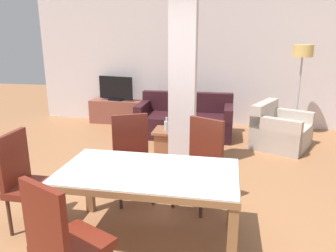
{
  "coord_description": "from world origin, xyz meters",
  "views": [
    {
      "loc": [
        0.7,
        -2.71,
        1.95
      ],
      "look_at": [
        0.0,
        0.99,
        0.88
      ],
      "focal_mm": 35.0,
      "sensor_mm": 36.0,
      "label": 1
    }
  ],
  "objects_px": {
    "dining_chair_far_left": "(132,154)",
    "dining_chair_far_right": "(200,160)",
    "tv_screen": "(116,89)",
    "sofa": "(185,121)",
    "bottle": "(167,125)",
    "dining_chair_near_left": "(63,239)",
    "armchair": "(279,132)",
    "floor_lamp": "(302,59)",
    "dining_table": "(148,185)",
    "tv_stand": "(117,111)",
    "coffee_table": "(172,141)",
    "dining_chair_head_left": "(27,178)"
  },
  "relations": [
    {
      "from": "dining_chair_far_right",
      "to": "floor_lamp",
      "type": "bearing_deg",
      "value": -91.18
    },
    {
      "from": "coffee_table",
      "to": "armchair",
      "type": "bearing_deg",
      "value": 18.95
    },
    {
      "from": "dining_table",
      "to": "coffee_table",
      "type": "bearing_deg",
      "value": 94.8
    },
    {
      "from": "bottle",
      "to": "tv_stand",
      "type": "height_order",
      "value": "bottle"
    },
    {
      "from": "sofa",
      "to": "bottle",
      "type": "xyz_separation_m",
      "value": [
        -0.17,
        -1.04,
        0.19
      ]
    },
    {
      "from": "dining_chair_near_left",
      "to": "sofa",
      "type": "height_order",
      "value": "dining_chair_near_left"
    },
    {
      "from": "dining_chair_far_right",
      "to": "tv_stand",
      "type": "relative_size",
      "value": 0.87
    },
    {
      "from": "sofa",
      "to": "floor_lamp",
      "type": "relative_size",
      "value": 1.04
    },
    {
      "from": "dining_chair_far_right",
      "to": "coffee_table",
      "type": "xyz_separation_m",
      "value": [
        -0.62,
        1.66,
        -0.34
      ]
    },
    {
      "from": "bottle",
      "to": "floor_lamp",
      "type": "height_order",
      "value": "floor_lamp"
    },
    {
      "from": "dining_chair_far_right",
      "to": "coffee_table",
      "type": "relative_size",
      "value": 1.65
    },
    {
      "from": "dining_chair_near_left",
      "to": "tv_stand",
      "type": "bearing_deg",
      "value": 130.3
    },
    {
      "from": "tv_screen",
      "to": "floor_lamp",
      "type": "bearing_deg",
      "value": -173.53
    },
    {
      "from": "armchair",
      "to": "dining_chair_near_left",
      "type": "bearing_deg",
      "value": -1.86
    },
    {
      "from": "dining_table",
      "to": "dining_chair_near_left",
      "type": "bearing_deg",
      "value": -115.12
    },
    {
      "from": "dining_table",
      "to": "dining_chair_near_left",
      "type": "height_order",
      "value": "dining_chair_near_left"
    },
    {
      "from": "armchair",
      "to": "coffee_table",
      "type": "distance_m",
      "value": 1.92
    },
    {
      "from": "dining_chair_near_left",
      "to": "floor_lamp",
      "type": "xyz_separation_m",
      "value": [
        2.41,
        4.69,
        0.94
      ]
    },
    {
      "from": "dining_chair_head_left",
      "to": "sofa",
      "type": "xyz_separation_m",
      "value": [
        1.14,
        3.46,
        -0.26
      ]
    },
    {
      "from": "dining_chair_far_left",
      "to": "tv_stand",
      "type": "distance_m",
      "value": 3.57
    },
    {
      "from": "dining_chair_far_left",
      "to": "dining_chair_far_right",
      "type": "xyz_separation_m",
      "value": [
        0.82,
        -0.02,
        0.0
      ]
    },
    {
      "from": "dining_table",
      "to": "tv_screen",
      "type": "distance_m",
      "value": 4.5
    },
    {
      "from": "dining_chair_near_left",
      "to": "dining_chair_far_left",
      "type": "relative_size",
      "value": 1.0
    },
    {
      "from": "dining_chair_head_left",
      "to": "floor_lamp",
      "type": "distance_m",
      "value": 5.11
    },
    {
      "from": "dining_chair_head_left",
      "to": "tv_screen",
      "type": "relative_size",
      "value": 1.26
    },
    {
      "from": "dining_chair_near_left",
      "to": "bottle",
      "type": "relative_size",
      "value": 4.48
    },
    {
      "from": "dining_chair_far_left",
      "to": "dining_chair_far_right",
      "type": "relative_size",
      "value": 1.0
    },
    {
      "from": "sofa",
      "to": "bottle",
      "type": "relative_size",
      "value": 8.09
    },
    {
      "from": "dining_chair_head_left",
      "to": "tv_stand",
      "type": "xyz_separation_m",
      "value": [
        -0.5,
        4.14,
        -0.29
      ]
    },
    {
      "from": "dining_chair_far_right",
      "to": "tv_stand",
      "type": "xyz_separation_m",
      "value": [
        -2.18,
        3.32,
        -0.29
      ]
    },
    {
      "from": "dining_table",
      "to": "sofa",
      "type": "height_order",
      "value": "sofa"
    },
    {
      "from": "dining_table",
      "to": "coffee_table",
      "type": "xyz_separation_m",
      "value": [
        -0.21,
        2.47,
        -0.38
      ]
    },
    {
      "from": "dining_chair_far_left",
      "to": "armchair",
      "type": "bearing_deg",
      "value": -157.88
    },
    {
      "from": "dining_chair_far_left",
      "to": "coffee_table",
      "type": "bearing_deg",
      "value": -123.11
    },
    {
      "from": "armchair",
      "to": "tv_stand",
      "type": "bearing_deg",
      "value": -81.99
    },
    {
      "from": "tv_screen",
      "to": "dining_chair_far_left",
      "type": "bearing_deg",
      "value": 123.72
    },
    {
      "from": "tv_screen",
      "to": "floor_lamp",
      "type": "distance_m",
      "value": 3.85
    },
    {
      "from": "armchair",
      "to": "bottle",
      "type": "height_order",
      "value": "armchair"
    },
    {
      "from": "armchair",
      "to": "dining_chair_far_left",
      "type": "bearing_deg",
      "value": -16.77
    },
    {
      "from": "bottle",
      "to": "tv_screen",
      "type": "distance_m",
      "value": 2.28
    },
    {
      "from": "dining_table",
      "to": "dining_chair_far_left",
      "type": "height_order",
      "value": "dining_chair_far_left"
    },
    {
      "from": "dining_chair_far_right",
      "to": "tv_screen",
      "type": "height_order",
      "value": "tv_screen"
    },
    {
      "from": "coffee_table",
      "to": "bottle",
      "type": "relative_size",
      "value": 2.73
    },
    {
      "from": "dining_table",
      "to": "dining_chair_near_left",
      "type": "xyz_separation_m",
      "value": [
        -0.41,
        -0.87,
        -0.04
      ]
    },
    {
      "from": "dining_table",
      "to": "tv_stand",
      "type": "xyz_separation_m",
      "value": [
        -1.77,
        4.14,
        -0.33
      ]
    },
    {
      "from": "dining_chair_near_left",
      "to": "tv_screen",
      "type": "xyz_separation_m",
      "value": [
        -1.36,
        5.01,
        0.22
      ]
    },
    {
      "from": "armchair",
      "to": "floor_lamp",
      "type": "height_order",
      "value": "floor_lamp"
    },
    {
      "from": "dining_chair_far_left",
      "to": "sofa",
      "type": "relative_size",
      "value": 0.55
    },
    {
      "from": "dining_chair_far_left",
      "to": "dining_chair_far_right",
      "type": "bearing_deg",
      "value": 152.28
    },
    {
      "from": "floor_lamp",
      "to": "coffee_table",
      "type": "bearing_deg",
      "value": -148.69
    }
  ]
}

